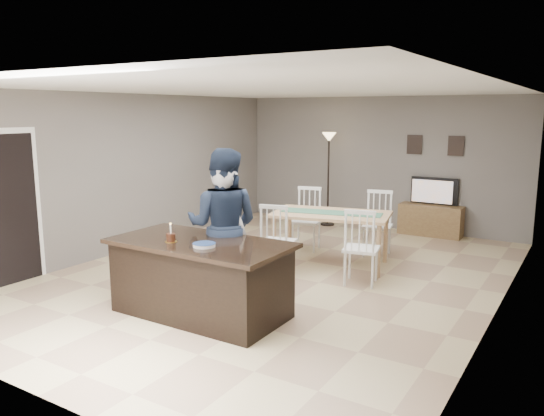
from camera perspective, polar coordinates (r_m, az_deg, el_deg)
The scene contains 14 objects.
floor at distance 7.94m, azimuth 0.74°, elevation -7.23°, with size 8.00×8.00×0.00m, color tan.
room_shell at distance 7.60m, azimuth 0.77°, elevation 4.92°, with size 8.00×8.00×8.00m.
kitchen_island at distance 6.39m, azimuth -7.65°, elevation -7.43°, with size 2.15×1.10×0.90m.
tv_console at distance 10.81m, azimuth 16.68°, elevation -1.27°, with size 1.20×0.40×0.60m, color brown.
television at distance 10.78m, azimuth 16.93°, elevation 1.72°, with size 0.91×0.12×0.53m, color black.
tv_screen_glow at distance 10.71m, azimuth 16.83°, elevation 1.71°, with size 0.78×0.78×0.00m, color orange.
picture_frames at distance 10.84m, azimuth 17.11°, elevation 6.48°, with size 1.10×0.02×0.38m.
doorway at distance 8.13m, azimuth -26.67°, elevation 1.19°, with size 0.00×2.10×2.65m.
woman at distance 6.72m, azimuth -4.98°, elevation -2.69°, with size 0.65×0.42×1.77m, color silver.
man at distance 6.72m, azimuth -5.30°, elevation -1.88°, with size 0.95×0.74×1.96m, color #192237.
birthday_cake at distance 6.29m, azimuth -10.82°, elevation -3.12°, with size 0.14×0.14×0.22m.
plate_stack at distance 6.01m, azimuth -7.31°, elevation -3.96°, with size 0.26×0.26×0.04m.
dining_table at distance 8.34m, azimuth 6.36°, elevation -1.49°, with size 2.10×2.33×1.09m.
floor_lamp at distance 11.21m, azimuth 6.12°, elevation 5.83°, with size 0.29×0.29×1.97m.
Camera 1 is at (3.89, -6.49, 2.40)m, focal length 35.00 mm.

